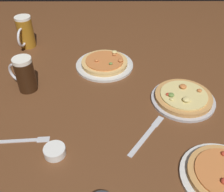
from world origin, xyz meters
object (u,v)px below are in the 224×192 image
at_px(beer_mug_amber, 26,74).
at_px(ramekin_butter, 56,151).
at_px(pizza_plate_far, 106,63).
at_px(knife_right, 148,135).
at_px(pizza_plate_side, 184,98).
at_px(beer_mug_dark, 26,32).
at_px(fork_left, 21,140).

bearing_deg(beer_mug_amber, ramekin_butter, -63.60).
distance_m(pizza_plate_far, knife_right, 0.49).
xyz_separation_m(pizza_plate_side, beer_mug_dark, (-0.77, 0.48, 0.07)).
bearing_deg(fork_left, beer_mug_amber, 98.20).
height_order(beer_mug_dark, ramekin_butter, beer_mug_dark).
relative_size(fork_left, knife_right, 1.11).
height_order(ramekin_butter, fork_left, ramekin_butter).
bearing_deg(knife_right, ramekin_butter, -165.43).
bearing_deg(pizza_plate_side, ramekin_butter, -150.68).
bearing_deg(beer_mug_amber, beer_mug_dark, 103.54).
relative_size(pizza_plate_side, beer_mug_dark, 1.56).
bearing_deg(ramekin_butter, knife_right, 14.57).
height_order(beer_mug_dark, beer_mug_amber, beer_mug_dark).
distance_m(beer_mug_dark, knife_right, 0.90).
distance_m(beer_mug_dark, ramekin_butter, 0.81).
bearing_deg(ramekin_butter, fork_left, 157.02).
xyz_separation_m(pizza_plate_side, knife_right, (-0.17, -0.19, -0.01)).
height_order(pizza_plate_side, fork_left, pizza_plate_side).
distance_m(pizza_plate_far, fork_left, 0.57).
bearing_deg(ramekin_butter, beer_mug_amber, 116.40).
distance_m(ramekin_butter, knife_right, 0.33).
height_order(pizza_plate_side, beer_mug_dark, beer_mug_dark).
xyz_separation_m(beer_mug_dark, knife_right, (0.60, -0.68, -0.08)).
bearing_deg(beer_mug_amber, pizza_plate_side, -7.49).
xyz_separation_m(pizza_plate_far, ramekin_butter, (-0.16, -0.55, -0.00)).
relative_size(beer_mug_dark, beer_mug_amber, 1.09).
bearing_deg(knife_right, beer_mug_dark, 131.44).
height_order(beer_mug_amber, knife_right, beer_mug_amber).
bearing_deg(fork_left, pizza_plate_far, 58.93).
bearing_deg(beer_mug_dark, pizza_plate_far, -25.72).
distance_m(pizza_plate_side, beer_mug_amber, 0.68).
distance_m(pizza_plate_side, knife_right, 0.26).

